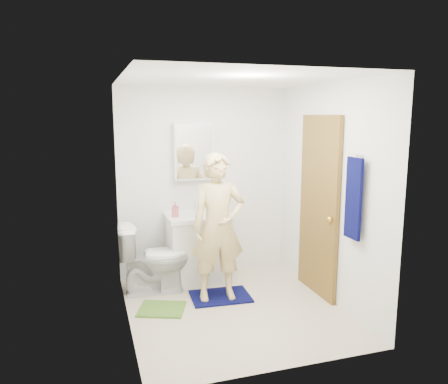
% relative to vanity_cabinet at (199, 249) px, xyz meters
% --- Properties ---
extents(floor, '(2.20, 2.40, 0.02)m').
position_rel_vanity_cabinet_xyz_m(floor, '(0.15, -0.91, -0.41)').
color(floor, beige).
rests_on(floor, ground).
extents(ceiling, '(2.20, 2.40, 0.02)m').
position_rel_vanity_cabinet_xyz_m(ceiling, '(0.15, -0.91, 2.01)').
color(ceiling, white).
rests_on(ceiling, ground).
extents(wall_back, '(2.20, 0.02, 2.40)m').
position_rel_vanity_cabinet_xyz_m(wall_back, '(0.15, 0.30, 0.80)').
color(wall_back, white).
rests_on(wall_back, ground).
extents(wall_front, '(2.20, 0.02, 2.40)m').
position_rel_vanity_cabinet_xyz_m(wall_front, '(0.15, -2.12, 0.80)').
color(wall_front, white).
rests_on(wall_front, ground).
extents(wall_left, '(0.02, 2.40, 2.40)m').
position_rel_vanity_cabinet_xyz_m(wall_left, '(-0.96, -0.91, 0.80)').
color(wall_left, white).
rests_on(wall_left, ground).
extents(wall_right, '(0.02, 2.40, 2.40)m').
position_rel_vanity_cabinet_xyz_m(wall_right, '(1.26, -0.91, 0.80)').
color(wall_right, white).
rests_on(wall_right, ground).
extents(vanity_cabinet, '(0.75, 0.55, 0.80)m').
position_rel_vanity_cabinet_xyz_m(vanity_cabinet, '(0.00, 0.00, 0.00)').
color(vanity_cabinet, white).
rests_on(vanity_cabinet, floor).
extents(countertop, '(0.79, 0.59, 0.05)m').
position_rel_vanity_cabinet_xyz_m(countertop, '(0.00, 0.00, 0.43)').
color(countertop, white).
rests_on(countertop, vanity_cabinet).
extents(sink_basin, '(0.40, 0.40, 0.03)m').
position_rel_vanity_cabinet_xyz_m(sink_basin, '(0.00, 0.00, 0.44)').
color(sink_basin, white).
rests_on(sink_basin, countertop).
extents(faucet, '(0.03, 0.03, 0.12)m').
position_rel_vanity_cabinet_xyz_m(faucet, '(0.00, 0.18, 0.51)').
color(faucet, silver).
rests_on(faucet, countertop).
extents(medicine_cabinet, '(0.50, 0.12, 0.70)m').
position_rel_vanity_cabinet_xyz_m(medicine_cabinet, '(0.00, 0.22, 1.20)').
color(medicine_cabinet, white).
rests_on(medicine_cabinet, wall_back).
extents(mirror_panel, '(0.46, 0.01, 0.66)m').
position_rel_vanity_cabinet_xyz_m(mirror_panel, '(0.00, 0.16, 1.20)').
color(mirror_panel, white).
rests_on(mirror_panel, wall_back).
extents(door, '(0.05, 0.80, 2.05)m').
position_rel_vanity_cabinet_xyz_m(door, '(1.22, -0.76, 0.62)').
color(door, brown).
rests_on(door, ground).
extents(door_knob, '(0.07, 0.07, 0.07)m').
position_rel_vanity_cabinet_xyz_m(door_knob, '(1.18, -1.08, 0.55)').
color(door_knob, gold).
rests_on(door_knob, door).
extents(towel, '(0.03, 0.24, 0.80)m').
position_rel_vanity_cabinet_xyz_m(towel, '(1.18, -1.48, 0.85)').
color(towel, '#06083E').
rests_on(towel, wall_right).
extents(towel_hook, '(0.06, 0.02, 0.02)m').
position_rel_vanity_cabinet_xyz_m(towel_hook, '(1.22, -1.48, 1.27)').
color(towel_hook, silver).
rests_on(towel_hook, wall_right).
extents(toilet, '(0.82, 0.50, 0.81)m').
position_rel_vanity_cabinet_xyz_m(toilet, '(-0.59, -0.19, 0.01)').
color(toilet, white).
rests_on(toilet, floor).
extents(bath_mat, '(0.69, 0.51, 0.02)m').
position_rel_vanity_cabinet_xyz_m(bath_mat, '(0.10, -0.59, -0.39)').
color(bath_mat, '#06083E').
rests_on(bath_mat, floor).
extents(green_rug, '(0.59, 0.54, 0.02)m').
position_rel_vanity_cabinet_xyz_m(green_rug, '(-0.59, -0.71, -0.39)').
color(green_rug, '#52822B').
rests_on(green_rug, floor).
extents(soap_dispenser, '(0.10, 0.10, 0.18)m').
position_rel_vanity_cabinet_xyz_m(soap_dispenser, '(-0.30, -0.05, 0.54)').
color(soap_dispenser, '#B6555A').
rests_on(soap_dispenser, countertop).
extents(toothbrush_cup, '(0.11, 0.11, 0.09)m').
position_rel_vanity_cabinet_xyz_m(toothbrush_cup, '(0.29, 0.08, 0.49)').
color(toothbrush_cup, '#8D469A').
rests_on(toothbrush_cup, countertop).
extents(man, '(0.62, 0.42, 1.63)m').
position_rel_vanity_cabinet_xyz_m(man, '(0.06, -0.64, 0.44)').
color(man, '#DDBF7C').
rests_on(man, bath_mat).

